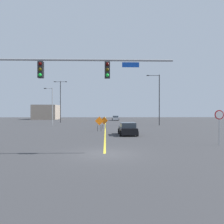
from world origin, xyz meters
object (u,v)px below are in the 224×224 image
at_px(street_lamp_far_right, 60,99).
at_px(car_silver_passing, 115,118).
at_px(car_black_distant, 128,129).
at_px(construction_sign_median_near, 104,121).
at_px(traffic_signal_assembly, 43,77).
at_px(construction_sign_right_shoulder, 99,122).
at_px(stop_sign, 219,120).
at_px(street_lamp_near_left, 52,104).
at_px(street_lamp_near_right, 158,97).

bearing_deg(street_lamp_far_right, car_silver_passing, 41.80).
distance_m(car_silver_passing, car_black_distant, 38.53).
bearing_deg(car_black_distant, car_silver_passing, 89.56).
xyz_separation_m(construction_sign_median_near, car_black_distant, (2.76, -9.49, -0.46)).
distance_m(traffic_signal_assembly, construction_sign_right_shoulder, 16.27).
bearing_deg(stop_sign, car_silver_passing, 97.88).
xyz_separation_m(traffic_signal_assembly, car_silver_passing, (6.81, 49.50, -4.24)).
bearing_deg(construction_sign_median_near, street_lamp_near_left, 141.95).
xyz_separation_m(street_lamp_near_left, construction_sign_median_near, (10.13, -7.93, -2.85)).
distance_m(stop_sign, street_lamp_far_right, 39.62).
bearing_deg(street_lamp_far_right, street_lamp_near_left, -88.76).
distance_m(traffic_signal_assembly, street_lamp_near_right, 30.90).
height_order(traffic_signal_assembly, street_lamp_near_left, street_lamp_near_left).
bearing_deg(street_lamp_far_right, street_lamp_near_right, -25.88).
xyz_separation_m(street_lamp_near_left, car_silver_passing, (13.19, 21.11, -3.34)).
distance_m(stop_sign, construction_sign_right_shoulder, 15.80).
distance_m(street_lamp_near_left, street_lamp_far_right, 9.28).
relative_size(traffic_signal_assembly, construction_sign_median_near, 7.01).
bearing_deg(street_lamp_near_right, street_lamp_far_right, 154.12).
bearing_deg(construction_sign_median_near, construction_sign_right_shoulder, -97.18).
distance_m(street_lamp_near_right, construction_sign_right_shoulder, 16.69).
bearing_deg(stop_sign, street_lamp_far_right, 120.07).
xyz_separation_m(stop_sign, construction_sign_median_near, (-9.44, 17.07, -0.84)).
distance_m(traffic_signal_assembly, construction_sign_median_near, 21.14).
bearing_deg(stop_sign, construction_sign_median_near, 118.94).
bearing_deg(traffic_signal_assembly, construction_sign_right_shoulder, 78.59).
distance_m(stop_sign, street_lamp_near_right, 24.38).
height_order(car_silver_passing, car_black_distant, car_black_distant).
relative_size(stop_sign, car_black_distant, 0.70).
bearing_deg(car_silver_passing, street_lamp_near_right, -71.78).
height_order(street_lamp_near_right, construction_sign_median_near, street_lamp_near_right).
height_order(stop_sign, car_silver_passing, stop_sign).
bearing_deg(construction_sign_median_near, street_lamp_far_right, 121.18).
bearing_deg(car_silver_passing, car_black_distant, -90.44).
bearing_deg(street_lamp_far_right, traffic_signal_assembly, -80.06).
xyz_separation_m(car_silver_passing, car_black_distant, (-0.30, -38.53, 0.03)).
bearing_deg(traffic_signal_assembly, car_black_distant, 59.27).
bearing_deg(car_silver_passing, stop_sign, -82.12).
relative_size(street_lamp_near_right, car_black_distant, 2.40).
relative_size(street_lamp_near_left, construction_sign_median_near, 3.94).
height_order(street_lamp_far_right, construction_sign_median_near, street_lamp_far_right).
xyz_separation_m(traffic_signal_assembly, street_lamp_near_right, (14.05, 27.52, 0.41)).
distance_m(street_lamp_near_left, construction_sign_median_near, 13.18).
xyz_separation_m(street_lamp_near_right, street_lamp_far_right, (-20.62, 10.01, 0.28)).
xyz_separation_m(street_lamp_far_right, car_silver_passing, (13.39, 11.97, -4.93)).
height_order(street_lamp_near_right, car_silver_passing, street_lamp_near_right).
height_order(stop_sign, street_lamp_near_right, street_lamp_near_right).
bearing_deg(traffic_signal_assembly, construction_sign_median_near, 79.60).
relative_size(stop_sign, car_silver_passing, 0.70).
distance_m(traffic_signal_assembly, street_lamp_far_right, 38.10).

